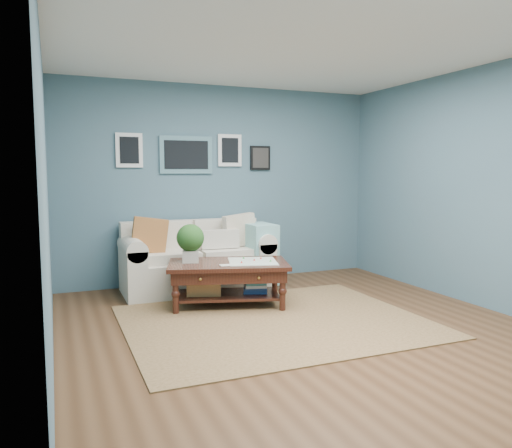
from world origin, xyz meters
TOP-DOWN VIEW (x-y plane):
  - room_shell at (-0.01, 0.06)m, footprint 5.00×5.02m
  - area_rug at (-0.15, 0.37)m, footprint 2.97×2.37m
  - loveseat at (-0.43, 2.03)m, footprint 1.92×0.87m
  - coffee_table at (-0.45, 1.18)m, footprint 1.50×1.12m

SIDE VIEW (x-z plane):
  - area_rug at x=-0.15m, z-range 0.00..0.01m
  - loveseat at x=-0.43m, z-range -0.09..0.90m
  - coffee_table at x=-0.45m, z-range -0.05..0.88m
  - room_shell at x=-0.01m, z-range 0.01..2.71m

